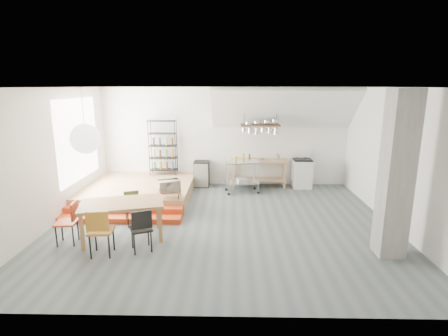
{
  "coord_description": "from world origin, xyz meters",
  "views": [
    {
      "loc": [
        0.21,
        -7.89,
        3.23
      ],
      "look_at": [
        0.02,
        0.8,
        1.18
      ],
      "focal_mm": 28.0,
      "sensor_mm": 36.0,
      "label": 1
    }
  ],
  "objects_px": {
    "dining_table": "(122,206)",
    "mini_fridge": "(202,174)",
    "rolling_cart": "(242,173)",
    "stove": "(302,173)"
  },
  "relations": [
    {
      "from": "stove",
      "to": "mini_fridge",
      "type": "distance_m",
      "value": 3.26
    },
    {
      "from": "stove",
      "to": "mini_fridge",
      "type": "bearing_deg",
      "value": 179.23
    },
    {
      "from": "rolling_cart",
      "to": "mini_fridge",
      "type": "height_order",
      "value": "rolling_cart"
    },
    {
      "from": "rolling_cart",
      "to": "mini_fridge",
      "type": "relative_size",
      "value": 1.28
    },
    {
      "from": "mini_fridge",
      "to": "dining_table",
      "type": "bearing_deg",
      "value": -108.5
    },
    {
      "from": "mini_fridge",
      "to": "rolling_cart",
      "type": "bearing_deg",
      "value": -27.26
    },
    {
      "from": "dining_table",
      "to": "mini_fridge",
      "type": "xyz_separation_m",
      "value": [
        1.36,
        4.08,
        -0.31
      ]
    },
    {
      "from": "dining_table",
      "to": "stove",
      "type": "bearing_deg",
      "value": 25.75
    },
    {
      "from": "dining_table",
      "to": "mini_fridge",
      "type": "height_order",
      "value": "mini_fridge"
    },
    {
      "from": "stove",
      "to": "rolling_cart",
      "type": "bearing_deg",
      "value": -162.07
    }
  ]
}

